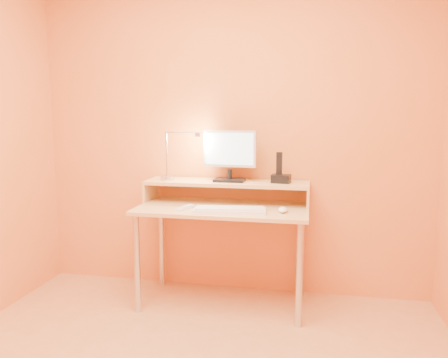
% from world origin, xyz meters
% --- Properties ---
extents(wall_back, '(3.00, 0.04, 2.50)m').
position_xyz_m(wall_back, '(0.00, 1.50, 1.25)').
color(wall_back, '#DD7747').
rests_on(wall_back, floor).
extents(desk_leg_fl, '(0.04, 0.04, 0.69)m').
position_xyz_m(desk_leg_fl, '(-0.55, 0.93, 0.35)').
color(desk_leg_fl, silver).
rests_on(desk_leg_fl, floor).
extents(desk_leg_fr, '(0.04, 0.04, 0.69)m').
position_xyz_m(desk_leg_fr, '(0.55, 0.93, 0.35)').
color(desk_leg_fr, silver).
rests_on(desk_leg_fr, floor).
extents(desk_leg_bl, '(0.04, 0.04, 0.69)m').
position_xyz_m(desk_leg_bl, '(-0.55, 1.43, 0.35)').
color(desk_leg_bl, silver).
rests_on(desk_leg_bl, floor).
extents(desk_leg_br, '(0.04, 0.04, 0.69)m').
position_xyz_m(desk_leg_br, '(0.55, 1.43, 0.35)').
color(desk_leg_br, silver).
rests_on(desk_leg_br, floor).
extents(desk_lower, '(1.20, 0.60, 0.02)m').
position_xyz_m(desk_lower, '(0.00, 1.18, 0.71)').
color(desk_lower, tan).
rests_on(desk_lower, floor).
extents(shelf_riser_left, '(0.02, 0.30, 0.14)m').
position_xyz_m(shelf_riser_left, '(-0.59, 1.33, 0.79)').
color(shelf_riser_left, tan).
rests_on(shelf_riser_left, desk_lower).
extents(shelf_riser_right, '(0.02, 0.30, 0.14)m').
position_xyz_m(shelf_riser_right, '(0.59, 1.33, 0.79)').
color(shelf_riser_right, tan).
rests_on(shelf_riser_right, desk_lower).
extents(desk_shelf, '(1.20, 0.30, 0.02)m').
position_xyz_m(desk_shelf, '(0.00, 1.33, 0.87)').
color(desk_shelf, tan).
rests_on(desk_shelf, desk_lower).
extents(monitor_foot, '(0.22, 0.16, 0.02)m').
position_xyz_m(monitor_foot, '(0.02, 1.33, 0.89)').
color(monitor_foot, black).
rests_on(monitor_foot, desk_shelf).
extents(monitor_neck, '(0.04, 0.04, 0.07)m').
position_xyz_m(monitor_neck, '(0.02, 1.33, 0.93)').
color(monitor_neck, black).
rests_on(monitor_neck, monitor_foot).
extents(monitor_panel, '(0.39, 0.06, 0.27)m').
position_xyz_m(monitor_panel, '(0.02, 1.34, 1.12)').
color(monitor_panel, silver).
rests_on(monitor_panel, monitor_neck).
extents(monitor_back, '(0.35, 0.04, 0.23)m').
position_xyz_m(monitor_back, '(0.02, 1.36, 1.12)').
color(monitor_back, black).
rests_on(monitor_back, monitor_panel).
extents(monitor_screen, '(0.35, 0.03, 0.23)m').
position_xyz_m(monitor_screen, '(0.02, 1.32, 1.12)').
color(monitor_screen, '#B0E0F5').
rests_on(monitor_screen, monitor_panel).
extents(lamp_base, '(0.10, 0.10, 0.02)m').
position_xyz_m(lamp_base, '(-0.45, 1.30, 0.89)').
color(lamp_base, silver).
rests_on(lamp_base, desk_shelf).
extents(lamp_post, '(0.01, 0.01, 0.33)m').
position_xyz_m(lamp_post, '(-0.45, 1.30, 1.07)').
color(lamp_post, silver).
rests_on(lamp_post, lamp_base).
extents(lamp_arm, '(0.24, 0.01, 0.01)m').
position_xyz_m(lamp_arm, '(-0.33, 1.30, 1.24)').
color(lamp_arm, silver).
rests_on(lamp_arm, lamp_post).
extents(lamp_head, '(0.04, 0.04, 0.03)m').
position_xyz_m(lamp_head, '(-0.21, 1.30, 1.22)').
color(lamp_head, silver).
rests_on(lamp_head, lamp_arm).
extents(lamp_bulb, '(0.03, 0.03, 0.00)m').
position_xyz_m(lamp_bulb, '(-0.21, 1.30, 1.20)').
color(lamp_bulb, '#FFEAC6').
rests_on(lamp_bulb, lamp_head).
extents(phone_dock, '(0.14, 0.12, 0.06)m').
position_xyz_m(phone_dock, '(0.40, 1.33, 0.91)').
color(phone_dock, black).
rests_on(phone_dock, desk_shelf).
extents(phone_handset, '(0.04, 0.03, 0.16)m').
position_xyz_m(phone_handset, '(0.38, 1.33, 1.02)').
color(phone_handset, black).
rests_on(phone_handset, phone_dock).
extents(phone_led, '(0.01, 0.00, 0.04)m').
position_xyz_m(phone_led, '(0.44, 1.28, 0.91)').
color(phone_led, blue).
rests_on(phone_led, phone_dock).
extents(keyboard, '(0.49, 0.21, 0.02)m').
position_xyz_m(keyboard, '(0.08, 1.02, 0.73)').
color(keyboard, white).
rests_on(keyboard, desk_lower).
extents(mouse, '(0.06, 0.11, 0.04)m').
position_xyz_m(mouse, '(0.43, 1.08, 0.74)').
color(mouse, white).
rests_on(mouse, desk_lower).
extents(remote_control, '(0.09, 0.17, 0.02)m').
position_xyz_m(remote_control, '(-0.23, 1.05, 0.73)').
color(remote_control, white).
rests_on(remote_control, desk_lower).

